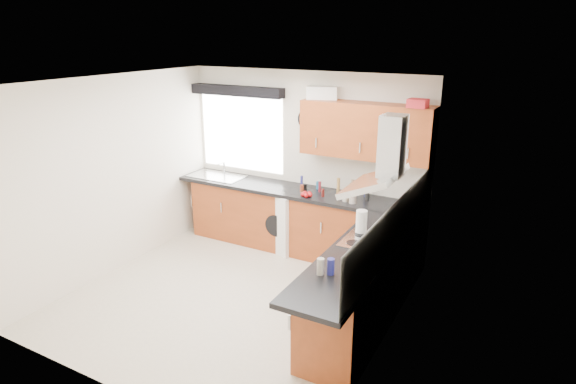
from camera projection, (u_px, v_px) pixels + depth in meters
The scene contains 41 objects.
ground_plane at pixel (236, 296), 5.71m from camera, with size 3.60×3.60×0.00m, color beige.
ceiling at pixel (227, 82), 4.92m from camera, with size 3.60×3.60×0.02m, color white.
wall_back at pixel (304, 161), 6.82m from camera, with size 3.60×0.02×2.50m, color silver.
wall_front at pixel (102, 262), 3.81m from camera, with size 3.60×0.02×2.50m, color silver.
wall_left at pixel (115, 175), 6.13m from camera, with size 0.02×3.60×2.50m, color silver.
wall_right at pixel (390, 227), 4.50m from camera, with size 0.02×3.60×2.50m, color silver.
window at pixel (241, 133), 7.19m from camera, with size 1.40×0.02×1.10m, color white.
window_blind at pixel (237, 91), 6.91m from camera, with size 1.50×0.18×0.14m, color black.
splashback at pixel (398, 223), 4.78m from camera, with size 0.01×3.00×0.54m, color white.
base_cab_back at pixel (288, 220), 6.88m from camera, with size 3.00×0.58×0.86m, color brown.
base_cab_corner at pixel (398, 242), 6.15m from camera, with size 0.60×0.60×0.86m, color brown.
base_cab_right at pixel (362, 290), 5.02m from camera, with size 0.58×2.10×0.86m, color brown.
worktop_back at pixel (294, 191), 6.68m from camera, with size 3.60×0.62×0.05m, color black.
worktop_right at pixel (358, 256), 4.75m from camera, with size 0.62×2.42×0.05m, color black.
sink at pixel (217, 174), 7.26m from camera, with size 0.84×0.46×0.10m, color #B8BCBF, non-canonical shape.
oven at pixel (366, 284), 5.15m from camera, with size 0.56×0.58×0.85m, color black.
hob_plate at pixel (369, 242), 4.99m from camera, with size 0.52×0.52×0.01m, color #B8BCBF.
extractor_hood at pixel (383, 163), 4.68m from camera, with size 0.52×0.78×0.66m, color #B8BCBF, non-canonical shape.
upper_cabinets at pixel (366, 131), 6.07m from camera, with size 1.70×0.35×0.70m, color brown.
washing_machine at pixel (286, 219), 6.91m from camera, with size 0.59×0.57×0.87m, color white.
wall_clock at pixel (307, 120), 6.57m from camera, with size 0.28×0.28×0.04m, color black.
casserole at pixel (323, 92), 6.30m from camera, with size 0.40×0.29×0.16m, color white.
storage_box at pixel (418, 103), 5.56m from camera, with size 0.22×0.18×0.10m, color red.
utensil_pot at pixel (353, 198), 6.11m from camera, with size 0.09×0.09×0.13m, color gray.
kitchen_roll at pixel (361, 222), 5.17m from camera, with size 0.12×0.12×0.26m, color white.
tomato_cluster at pixel (307, 194), 6.37m from camera, with size 0.14×0.14×0.06m, color #A20D10, non-canonical shape.
jar_0 at pixel (351, 193), 6.12m from camera, with size 0.06×0.06×0.25m, color olive.
jar_1 at pixel (302, 189), 6.54m from camera, with size 0.07×0.07×0.10m, color maroon.
jar_2 at pixel (338, 186), 6.44m from camera, with size 0.04×0.04×0.22m, color olive.
jar_3 at pixel (305, 188), 6.53m from camera, with size 0.05×0.05×0.11m, color black.
jar_4 at pixel (323, 193), 6.36m from camera, with size 0.04×0.04×0.11m, color #4C1310.
jar_5 at pixel (366, 190), 6.34m from camera, with size 0.05×0.05×0.20m, color navy.
jar_6 at pixel (302, 183), 6.57m from camera, with size 0.04×0.04×0.21m, color navy.
jar_7 at pixel (318, 185), 6.67m from camera, with size 0.06×0.06×0.11m, color #1B5D84.
jar_8 at pixel (320, 187), 6.54m from camera, with size 0.04×0.04×0.15m, color maroon.
jar_9 at pixel (346, 196), 6.19m from camera, with size 0.07×0.07×0.13m, color #ABA391.
jar_10 at pixel (367, 196), 6.23m from camera, with size 0.06×0.06×0.11m, color black.
bottle_0 at pixel (331, 266), 4.32m from camera, with size 0.07×0.07×0.15m, color navy.
bottle_1 at pixel (347, 268), 4.22m from camera, with size 0.06×0.06×0.21m, color gray.
bottle_2 at pixel (320, 267), 4.31m from camera, with size 0.07×0.07×0.16m, color gray.
bottle_3 at pixel (346, 271), 4.20m from camera, with size 0.07×0.07×0.19m, color navy.
Camera 1 is at (2.94, -4.12, 2.99)m, focal length 30.00 mm.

